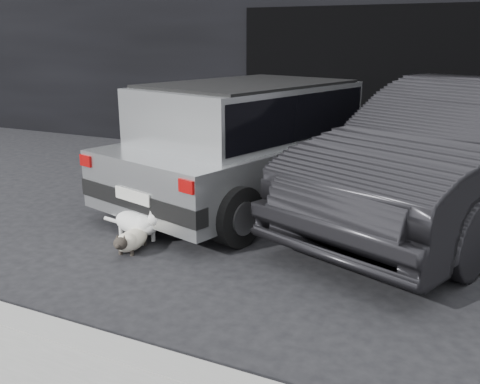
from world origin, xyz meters
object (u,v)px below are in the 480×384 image
at_px(cat_siamese, 130,241).
at_px(cat_white, 139,223).
at_px(silver_hatchback, 254,137).
at_px(second_car, 461,154).

distance_m(cat_siamese, cat_white, 0.32).
bearing_deg(cat_white, silver_hatchback, 178.06).
bearing_deg(silver_hatchback, second_car, 19.19).
xyz_separation_m(second_car, cat_siamese, (-2.88, -2.38, -0.71)).
distance_m(silver_hatchback, cat_siamese, 2.35).
xyz_separation_m(silver_hatchback, second_car, (2.50, 0.17, -0.02)).
height_order(silver_hatchback, second_car, second_car).
relative_size(cat_siamese, cat_white, 0.84).
bearing_deg(silver_hatchback, cat_white, -88.94).
distance_m(second_car, cat_siamese, 3.80).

